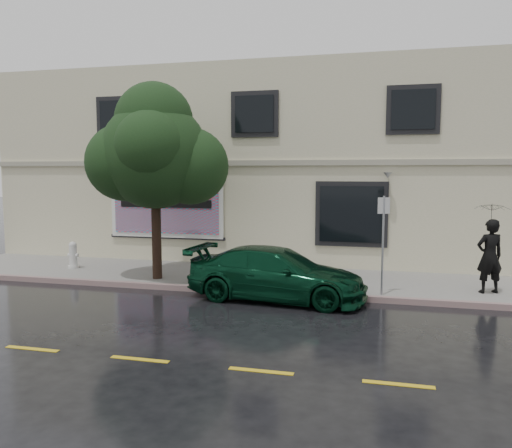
% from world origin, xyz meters
% --- Properties ---
extents(ground, '(90.00, 90.00, 0.00)m').
position_xyz_m(ground, '(0.00, 0.00, 0.00)').
color(ground, black).
rests_on(ground, ground).
extents(sidewalk, '(20.00, 3.50, 0.15)m').
position_xyz_m(sidewalk, '(0.00, 3.25, 0.07)').
color(sidewalk, gray).
rests_on(sidewalk, ground).
extents(curb, '(20.00, 0.18, 0.16)m').
position_xyz_m(curb, '(0.00, 1.50, 0.07)').
color(curb, slate).
rests_on(curb, ground).
extents(road_marking, '(19.00, 0.12, 0.01)m').
position_xyz_m(road_marking, '(0.00, -3.50, 0.01)').
color(road_marking, gold).
rests_on(road_marking, ground).
extents(building, '(20.00, 8.12, 7.00)m').
position_xyz_m(building, '(0.00, 9.00, 3.50)').
color(building, beige).
rests_on(building, ground).
extents(billboard, '(4.30, 0.16, 2.20)m').
position_xyz_m(billboard, '(-3.20, 4.92, 2.05)').
color(billboard, white).
rests_on(billboard, ground).
extents(car, '(4.82, 2.50, 1.35)m').
position_xyz_m(car, '(1.52, 1.20, 0.68)').
color(car, '#08301C').
rests_on(car, ground).
extents(pedestrian, '(0.83, 0.68, 1.94)m').
position_xyz_m(pedestrian, '(6.88, 2.58, 1.12)').
color(pedestrian, black).
rests_on(pedestrian, sidewalk).
extents(umbrella, '(0.95, 0.95, 0.68)m').
position_xyz_m(umbrella, '(6.88, 2.58, 2.43)').
color(umbrella, black).
rests_on(umbrella, pedestrian).
extents(street_tree, '(3.12, 3.12, 5.20)m').
position_xyz_m(street_tree, '(-2.31, 2.20, 3.77)').
color(street_tree, '#322116').
rests_on(street_tree, sidewalk).
extents(fire_hydrant, '(0.36, 0.34, 0.88)m').
position_xyz_m(fire_hydrant, '(-5.66, 3.00, 0.58)').
color(fire_hydrant, silver).
rests_on(fire_hydrant, sidewalk).
extents(sign_pole, '(0.30, 0.13, 2.55)m').
position_xyz_m(sign_pole, '(4.17, 1.70, 1.68)').
color(sign_pole, '#9799A0').
rests_on(sign_pole, sidewalk).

